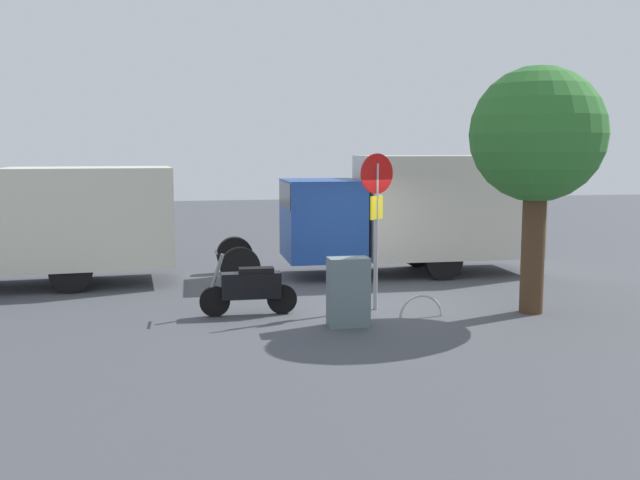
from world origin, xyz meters
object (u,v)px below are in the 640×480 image
utility_cabinet (348,292)px  bike_rack_hoop (421,317)px  street_tree (537,138)px  box_truck_far (43,219)px  stop_sign (376,207)px  box_truck_near (410,209)px  motorcycle (250,287)px

utility_cabinet → bike_rack_hoop: (-1.48, -0.37, -0.60)m
street_tree → bike_rack_hoop: street_tree is taller
box_truck_far → stop_sign: size_ratio=2.30×
box_truck_near → motorcycle: bearing=41.1°
box_truck_far → motorcycle: 5.74m
box_truck_near → motorcycle: (4.34, 3.63, -1.09)m
box_truck_far → utility_cabinet: size_ratio=5.70×
box_truck_near → bike_rack_hoop: size_ratio=9.22×
box_truck_far → utility_cabinet: box_truck_far is taller
stop_sign → street_tree: size_ratio=0.65×
box_truck_near → motorcycle: size_ratio=4.33×
motorcycle → utility_cabinet: size_ratio=1.50×
bike_rack_hoop → street_tree: bearing=177.7°
street_tree → bike_rack_hoop: bearing=-2.3°
box_truck_near → motorcycle: 5.76m
box_truck_near → stop_sign: bearing=63.4°
box_truck_near → box_truck_far: (8.57, -0.12, -0.09)m
street_tree → utility_cabinet: street_tree is taller
utility_cabinet → motorcycle: bearing=-36.4°
utility_cabinet → bike_rack_hoop: 1.64m
stop_sign → bike_rack_hoop: size_ratio=3.52×
motorcycle → stop_sign: stop_sign is taller
box_truck_far → street_tree: bearing=150.3°
stop_sign → utility_cabinet: stop_sign is taller
box_truck_far → bike_rack_hoop: box_truck_far is taller
box_truck_near → stop_sign: size_ratio=2.62×
box_truck_far → motorcycle: size_ratio=3.80×
motorcycle → street_tree: (-5.21, 0.88, 2.76)m
utility_cabinet → street_tree: bearing=-175.6°
box_truck_near → bike_rack_hoop: bearing=75.0°
box_truck_near → street_tree: 4.89m
stop_sign → utility_cabinet: size_ratio=2.48×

